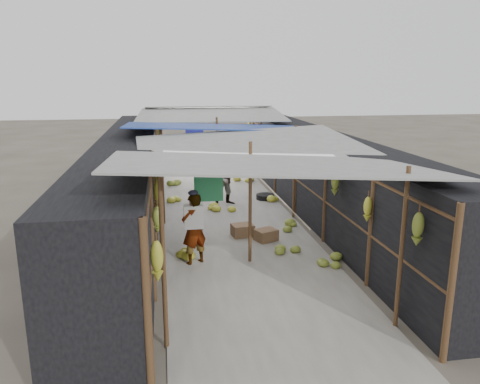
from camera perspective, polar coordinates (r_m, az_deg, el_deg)
ground at (r=7.54m, az=5.55°, el=-17.08°), size 80.00×80.00×0.00m
aisle_slab at (r=13.42m, az=-1.51°, el=-2.87°), size 3.60×16.00×0.02m
stall_left at (r=13.06m, az=-13.37°, el=1.45°), size 1.40×15.00×2.30m
stall_right at (r=13.76m, az=9.68°, el=2.25°), size 1.40×15.00×2.30m
crate_near at (r=11.66m, az=0.32°, el=-4.72°), size 0.58×0.49×0.31m
crate_mid at (r=11.36m, az=3.19°, el=-5.29°), size 0.61×0.55×0.30m
crate_back at (r=18.93m, az=-4.04°, el=2.42°), size 0.52×0.48×0.27m
black_basin at (r=15.17m, az=3.10°, el=-0.61°), size 0.59×0.59×0.18m
vendor_elderly at (r=9.85m, az=-5.64°, el=-4.53°), size 0.67×0.58×1.55m
shopper_blue at (r=14.39m, az=-1.59°, el=1.76°), size 0.94×0.79×1.72m
vendor_seated at (r=17.79m, az=1.41°, el=2.87°), size 0.48×0.69×0.97m
market_canopy at (r=13.27m, az=-1.68°, el=7.53°), size 5.62×15.20×2.77m
hanging_bananas at (r=12.78m, az=-1.18°, el=3.77°), size 3.95×13.72×0.87m
floor_bananas at (r=13.83m, az=-0.15°, el=-1.77°), size 3.84×8.87×0.34m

